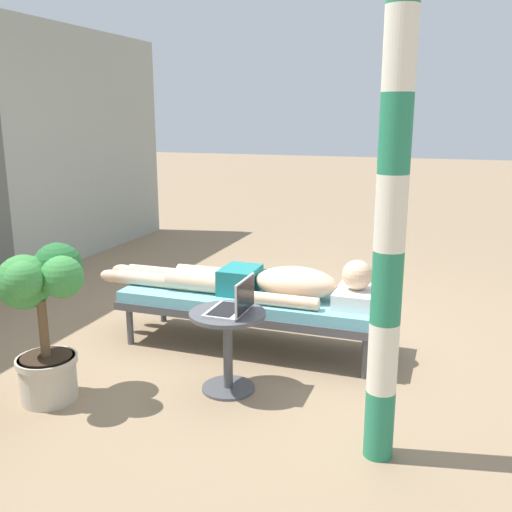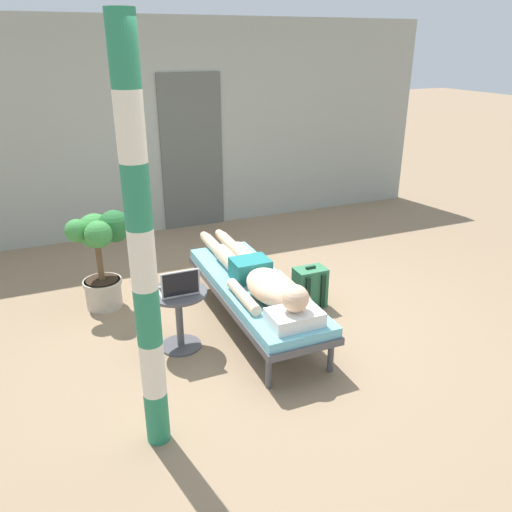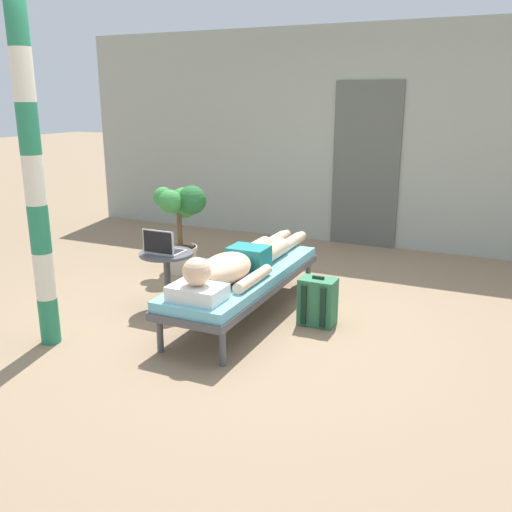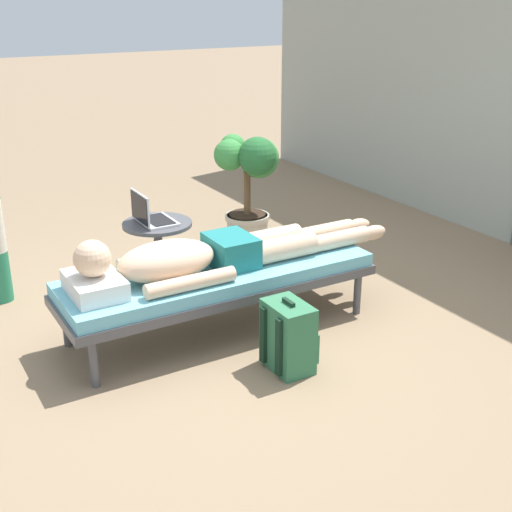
{
  "view_description": "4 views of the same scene",
  "coord_description": "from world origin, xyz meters",
  "px_view_note": "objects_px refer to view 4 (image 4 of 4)",
  "views": [
    {
      "loc": [
        -4.0,
        -1.41,
        1.72
      ],
      "look_at": [
        0.05,
        0.01,
        0.67
      ],
      "focal_mm": 40.58,
      "sensor_mm": 36.0,
      "label": 1
    },
    {
      "loc": [
        -1.72,
        -3.79,
        2.39
      ],
      "look_at": [
        -0.03,
        0.17,
        0.59
      ],
      "focal_mm": 35.95,
      "sensor_mm": 36.0,
      "label": 2
    },
    {
      "loc": [
        1.88,
        -4.12,
        1.85
      ],
      "look_at": [
        -0.11,
        0.2,
        0.5
      ],
      "focal_mm": 39.34,
      "sensor_mm": 36.0,
      "label": 3
    },
    {
      "loc": [
        3.36,
        -1.79,
        2.02
      ],
      "look_at": [
        0.01,
        0.17,
        0.51
      ],
      "focal_mm": 47.97,
      "sensor_mm": 36.0,
      "label": 4
    }
  ],
  "objects_px": {
    "lounge_chair": "(218,279)",
    "side_table": "(158,245)",
    "backpack": "(289,337)",
    "laptop": "(150,215)",
    "potted_plant": "(249,179)",
    "person_reclining": "(203,256)"
  },
  "relations": [
    {
      "from": "backpack",
      "to": "potted_plant",
      "type": "xyz_separation_m",
      "value": [
        -1.81,
        0.79,
        0.4
      ]
    },
    {
      "from": "backpack",
      "to": "lounge_chair",
      "type": "bearing_deg",
      "value": -169.44
    },
    {
      "from": "lounge_chair",
      "to": "person_reclining",
      "type": "height_order",
      "value": "person_reclining"
    },
    {
      "from": "person_reclining",
      "to": "potted_plant",
      "type": "relative_size",
      "value": 2.27
    },
    {
      "from": "laptop",
      "to": "potted_plant",
      "type": "bearing_deg",
      "value": 113.88
    },
    {
      "from": "laptop",
      "to": "backpack",
      "type": "distance_m",
      "value": 1.43
    },
    {
      "from": "person_reclining",
      "to": "laptop",
      "type": "bearing_deg",
      "value": -175.96
    },
    {
      "from": "laptop",
      "to": "potted_plant",
      "type": "distance_m",
      "value": 1.15
    },
    {
      "from": "lounge_chair",
      "to": "laptop",
      "type": "relative_size",
      "value": 6.43
    },
    {
      "from": "potted_plant",
      "to": "person_reclining",
      "type": "bearing_deg",
      "value": -40.23
    },
    {
      "from": "backpack",
      "to": "potted_plant",
      "type": "distance_m",
      "value": 2.02
    },
    {
      "from": "side_table",
      "to": "laptop",
      "type": "bearing_deg",
      "value": -90.0
    },
    {
      "from": "lounge_chair",
      "to": "person_reclining",
      "type": "xyz_separation_m",
      "value": [
        0.0,
        -0.1,
        0.17
      ]
    },
    {
      "from": "side_table",
      "to": "potted_plant",
      "type": "height_order",
      "value": "potted_plant"
    },
    {
      "from": "lounge_chair",
      "to": "side_table",
      "type": "bearing_deg",
      "value": -172.28
    },
    {
      "from": "person_reclining",
      "to": "backpack",
      "type": "height_order",
      "value": "person_reclining"
    },
    {
      "from": "laptop",
      "to": "backpack",
      "type": "xyz_separation_m",
      "value": [
        1.35,
        0.27,
        -0.39
      ]
    },
    {
      "from": "lounge_chair",
      "to": "laptop",
      "type": "distance_m",
      "value": 0.77
    },
    {
      "from": "lounge_chair",
      "to": "potted_plant",
      "type": "height_order",
      "value": "potted_plant"
    },
    {
      "from": "side_table",
      "to": "backpack",
      "type": "distance_m",
      "value": 1.37
    },
    {
      "from": "lounge_chair",
      "to": "potted_plant",
      "type": "bearing_deg",
      "value": 142.65
    },
    {
      "from": "lounge_chair",
      "to": "side_table",
      "type": "distance_m",
      "value": 0.73
    }
  ]
}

